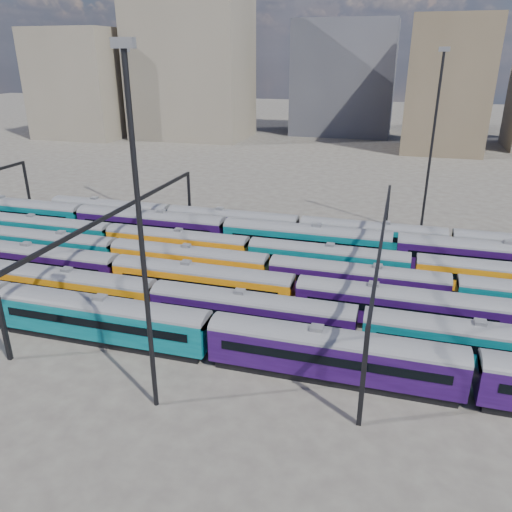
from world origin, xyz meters
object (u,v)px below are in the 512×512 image
(rake_0, at_px, (474,371))
(rake_2, at_px, (117,268))
(rake_1, at_px, (154,296))
(mast_2, at_px, (140,231))

(rake_0, height_order, rake_2, rake_0)
(rake_1, xyz_separation_m, mast_2, (6.01, -12.00, 11.39))
(rake_0, xyz_separation_m, rake_1, (-28.84, 5.00, -0.13))
(rake_1, xyz_separation_m, rake_2, (-7.04, 5.00, 0.02))
(rake_1, bearing_deg, rake_0, -9.83)
(rake_1, height_order, mast_2, mast_2)
(rake_2, bearing_deg, rake_1, -35.38)
(rake_0, distance_m, rake_2, 37.25)
(rake_1, bearing_deg, rake_2, 144.62)
(rake_2, relative_size, mast_2, 4.71)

